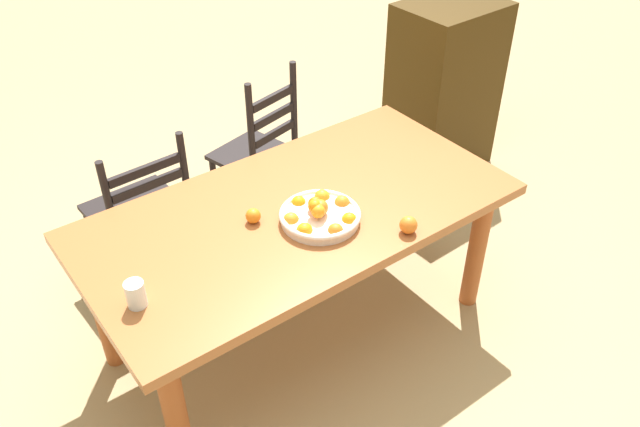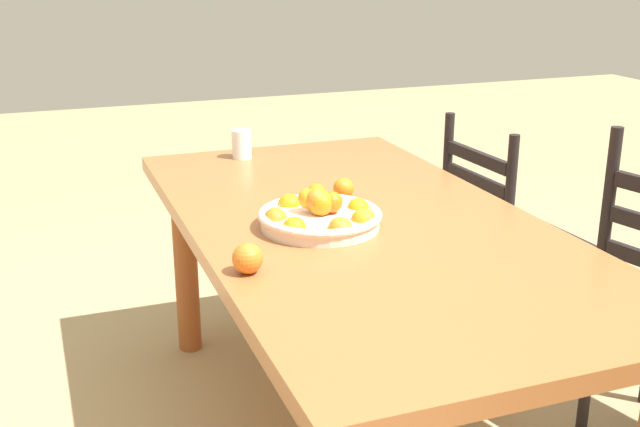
# 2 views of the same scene
# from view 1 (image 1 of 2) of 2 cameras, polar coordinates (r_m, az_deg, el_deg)

# --- Properties ---
(ground_plane) EXTENTS (12.00, 12.00, 0.00)m
(ground_plane) POSITION_cam_1_polar(r_m,az_deg,el_deg) (3.29, -1.71, -9.99)
(ground_plane) COLOR tan
(dining_table) EXTENTS (1.87, 0.96, 0.75)m
(dining_table) POSITION_cam_1_polar(r_m,az_deg,el_deg) (2.85, -1.95, -1.10)
(dining_table) COLOR #A25C30
(dining_table) RESTS_ON ground
(chair_near_window) EXTENTS (0.47, 0.47, 0.90)m
(chair_near_window) POSITION_cam_1_polar(r_m,az_deg,el_deg) (3.40, -15.37, 0.02)
(chair_near_window) COLOR black
(chair_near_window) RESTS_ON ground
(chair_by_cabinet) EXTENTS (0.48, 0.48, 1.00)m
(chair_by_cabinet) POSITION_cam_1_polar(r_m,az_deg,el_deg) (3.69, -5.34, 5.16)
(chair_by_cabinet) COLOR black
(chair_by_cabinet) RESTS_ON ground
(cabinet) EXTENTS (0.63, 0.49, 1.09)m
(cabinet) POSITION_cam_1_polar(r_m,az_deg,el_deg) (4.30, 10.75, 10.71)
(cabinet) COLOR #3A2609
(cabinet) RESTS_ON ground
(fruit_bowl) EXTENTS (0.34, 0.34, 0.12)m
(fruit_bowl) POSITION_cam_1_polar(r_m,az_deg,el_deg) (2.70, -0.02, -0.09)
(fruit_bowl) COLOR silver
(fruit_bowl) RESTS_ON dining_table
(orange_loose_0) EXTENTS (0.07, 0.07, 0.07)m
(orange_loose_0) POSITION_cam_1_polar(r_m,az_deg,el_deg) (2.66, 7.74, -1.00)
(orange_loose_0) COLOR orange
(orange_loose_0) RESTS_ON dining_table
(orange_loose_1) EXTENTS (0.06, 0.06, 0.06)m
(orange_loose_1) POSITION_cam_1_polar(r_m,az_deg,el_deg) (2.71, -5.87, -0.21)
(orange_loose_1) COLOR orange
(orange_loose_1) RESTS_ON dining_table
(drinking_glass) EXTENTS (0.07, 0.07, 0.10)m
(drinking_glass) POSITION_cam_1_polar(r_m,az_deg,el_deg) (2.40, -15.84, -6.81)
(drinking_glass) COLOR silver
(drinking_glass) RESTS_ON dining_table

